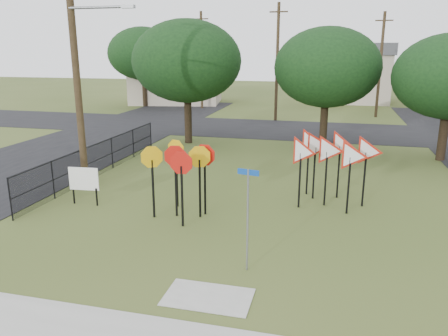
{
  "coord_description": "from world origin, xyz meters",
  "views": [
    {
      "loc": [
        2.52,
        -10.92,
        5.48
      ],
      "look_at": [
        -0.98,
        3.0,
        1.6
      ],
      "focal_mm": 35.0,
      "sensor_mm": 36.0,
      "label": 1
    }
  ],
  "objects_px": {
    "street_name_sign": "(248,213)",
    "yield_sign_cluster": "(330,152)",
    "info_board": "(84,180)",
    "stop_sign_cluster": "(182,164)"
  },
  "relations": [
    {
      "from": "yield_sign_cluster",
      "to": "info_board",
      "type": "bearing_deg",
      "value": -164.71
    },
    {
      "from": "street_name_sign",
      "to": "stop_sign_cluster",
      "type": "height_order",
      "value": "street_name_sign"
    },
    {
      "from": "stop_sign_cluster",
      "to": "info_board",
      "type": "height_order",
      "value": "stop_sign_cluster"
    },
    {
      "from": "yield_sign_cluster",
      "to": "street_name_sign",
      "type": "bearing_deg",
      "value": -108.01
    },
    {
      "from": "yield_sign_cluster",
      "to": "info_board",
      "type": "relative_size",
      "value": 2.35
    },
    {
      "from": "yield_sign_cluster",
      "to": "info_board",
      "type": "distance_m",
      "value": 8.94
    },
    {
      "from": "street_name_sign",
      "to": "stop_sign_cluster",
      "type": "bearing_deg",
      "value": 131.84
    },
    {
      "from": "street_name_sign",
      "to": "yield_sign_cluster",
      "type": "height_order",
      "value": "street_name_sign"
    },
    {
      "from": "stop_sign_cluster",
      "to": "yield_sign_cluster",
      "type": "distance_m",
      "value": 5.37
    },
    {
      "from": "street_name_sign",
      "to": "stop_sign_cluster",
      "type": "relative_size",
      "value": 1.08
    }
  ]
}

